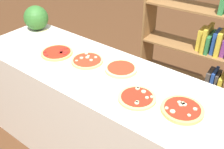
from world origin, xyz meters
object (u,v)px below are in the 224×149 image
(pizza_pepperoni_0, at_px, (57,53))
(pizza_mushroom_1, at_px, (87,61))
(watermelon, at_px, (36,18))
(bookshelf, at_px, (199,54))
(pizza_mushroom_4, at_px, (182,109))
(pizza_mushroom_3, at_px, (137,98))
(pizza_plain_2, at_px, (121,69))

(pizza_pepperoni_0, distance_m, pizza_mushroom_1, 0.28)
(watermelon, height_order, bookshelf, bookshelf)
(pizza_pepperoni_0, height_order, pizza_mushroom_4, pizza_mushroom_4)
(pizza_mushroom_3, xyz_separation_m, pizza_mushroom_4, (0.28, 0.07, 0.00))
(pizza_mushroom_1, relative_size, watermelon, 1.08)
(pizza_mushroom_1, distance_m, pizza_mushroom_4, 0.84)
(pizza_plain_2, height_order, watermelon, watermelon)
(pizza_mushroom_3, relative_size, watermelon, 1.08)
(pizza_pepperoni_0, distance_m, pizza_mushroom_3, 0.84)
(pizza_plain_2, xyz_separation_m, pizza_mushroom_4, (0.56, -0.14, -0.00))
(pizza_mushroom_4, relative_size, bookshelf, 0.16)
(pizza_mushroom_3, height_order, watermelon, watermelon)
(pizza_plain_2, xyz_separation_m, pizza_mushroom_3, (0.28, -0.21, -0.00))
(pizza_pepperoni_0, height_order, pizza_mushroom_3, same)
(pizza_mushroom_1, distance_m, pizza_plain_2, 0.29)
(pizza_mushroom_3, bearing_deg, watermelon, 167.00)
(pizza_mushroom_4, bearing_deg, pizza_mushroom_1, 174.61)
(pizza_mushroom_4, bearing_deg, bookshelf, 106.12)
(pizza_pepperoni_0, height_order, pizza_plain_2, same)
(pizza_plain_2, bearing_deg, bookshelf, 76.02)
(pizza_plain_2, relative_size, pizza_mushroom_3, 0.98)
(watermelon, distance_m, bookshelf, 1.60)
(pizza_mushroom_3, bearing_deg, pizza_mushroom_1, 165.36)
(watermelon, bearing_deg, pizza_plain_2, -5.52)
(pizza_pepperoni_0, xyz_separation_m, pizza_mushroom_4, (1.12, -0.02, 0.00))
(pizza_mushroom_3, bearing_deg, pizza_pepperoni_0, 173.96)
(pizza_mushroom_3, relative_size, pizza_mushroom_4, 0.95)
(pizza_mushroom_1, xyz_separation_m, pizza_plain_2, (0.28, 0.06, 0.00))
(pizza_mushroom_1, relative_size, bookshelf, 0.15)
(watermelon, bearing_deg, pizza_mushroom_4, -8.53)
(pizza_mushroom_3, distance_m, pizza_mushroom_4, 0.29)
(pizza_plain_2, xyz_separation_m, bookshelf, (0.24, 0.97, -0.23))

